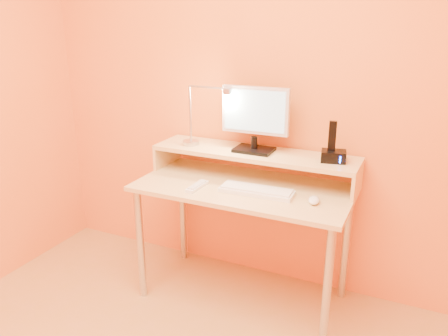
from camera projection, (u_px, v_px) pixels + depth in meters
The scene contains 25 objects.
wall_back at pixel (266, 83), 2.60m from camera, with size 3.00×0.04×2.50m, color orange.
desk_leg_fl at pixel (140, 244), 2.62m from camera, with size 0.04×0.04×0.69m, color #BBBCBE.
desk_leg_fr at pixel (327, 290), 2.18m from camera, with size 0.04×0.04×0.69m, color #BBBCBE.
desk_leg_bl at pixel (183, 212), 3.05m from camera, with size 0.04×0.04×0.69m, color #BBBCBE.
desk_leg_br at pixel (346, 245), 2.61m from camera, with size 0.04×0.04×0.69m, color #BBBCBE.
desk_lower at pixel (244, 188), 2.50m from camera, with size 1.20×0.60×0.03m, color #E0BA7B.
shelf_riser_left at pixel (167, 154), 2.84m from camera, with size 0.02×0.30×0.14m, color #E0BA7B.
shelf_riser_right at pixel (357, 181), 2.37m from camera, with size 0.02×0.30×0.14m, color #E0BA7B.
desk_shelf at pixel (254, 153), 2.58m from camera, with size 1.20×0.30×0.03m, color #E0BA7B.
monitor_foot at pixel (254, 150), 2.57m from camera, with size 0.22×0.16×0.02m, color black.
monitor_neck at pixel (254, 142), 2.56m from camera, with size 0.04×0.04×0.07m, color black.
monitor_panel at pixel (255, 110), 2.51m from camera, with size 0.39×0.04×0.27m, color silver.
monitor_back at pixel (257, 110), 2.53m from camera, with size 0.35×0.01×0.23m, color black.
monitor_screen at pixel (254, 111), 2.49m from camera, with size 0.35×0.00×0.23m, color #92C3DB.
lamp_base at pixel (191, 143), 2.70m from camera, with size 0.10×0.10×0.03m, color #BBBCBE.
lamp_post at pixel (190, 114), 2.65m from camera, with size 0.01×0.01×0.33m, color #BBBCBE.
lamp_arm at pixel (208, 87), 2.55m from camera, with size 0.01×0.01×0.24m, color #BBBCBE.
lamp_head at pixel (227, 91), 2.50m from camera, with size 0.04×0.04×0.03m, color #BBBCBE.
lamp_bulb at pixel (227, 94), 2.51m from camera, with size 0.03×0.03×0.00m, color #FFEAC6.
phone_dock at pixel (333, 156), 2.38m from camera, with size 0.13×0.10×0.06m, color black.
phone_handset at pixel (332, 136), 2.36m from camera, with size 0.04×0.03×0.16m, color black.
phone_led at pixel (340, 160), 2.32m from camera, with size 0.01×0.00×0.04m, color #3678FA.
keyboard at pixel (257, 191), 2.39m from camera, with size 0.40×0.13×0.02m, color white.
mouse at pixel (314, 200), 2.26m from camera, with size 0.06×0.10×0.03m, color white.
remote_control at pixel (197, 187), 2.46m from camera, with size 0.05×0.18×0.02m, color white.
Camera 1 is at (0.88, -0.98, 1.62)m, focal length 35.75 mm.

